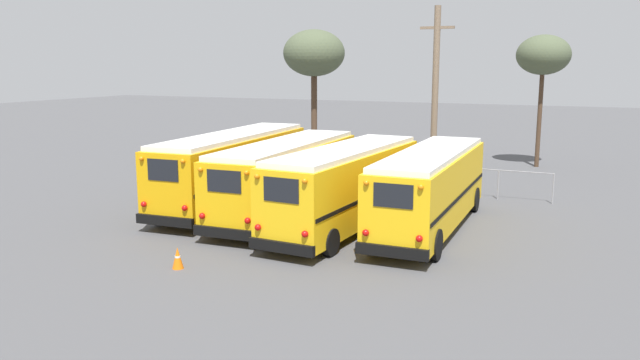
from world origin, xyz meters
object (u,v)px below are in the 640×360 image
school_bus_3 (431,187)px  school_bus_0 (234,166)px  traffic_cone (178,258)px  bare_tree_1 (543,56)px  school_bus_1 (287,176)px  bare_tree_0 (314,54)px  school_bus_2 (346,185)px  utility_pole (435,94)px

school_bus_3 → school_bus_0: bearing=176.6°
traffic_cone → bare_tree_1: bearing=71.9°
school_bus_1 → school_bus_0: bearing=167.1°
bare_tree_0 → bare_tree_1: (14.56, 1.61, -0.18)m
bare_tree_0 → school_bus_2: bearing=-61.6°
utility_pole → bare_tree_1: size_ratio=1.15×
school_bus_3 → bare_tree_0: bearing=127.6°
bare_tree_1 → utility_pole: bearing=-120.3°
utility_pole → bare_tree_0: 11.97m
bare_tree_1 → traffic_cone: bearing=-108.1°
school_bus_2 → bare_tree_0: (-9.23, 17.05, 5.26)m
school_bus_0 → school_bus_3: bearing=-3.4°
school_bus_1 → utility_pole: utility_pole is taller
school_bus_1 → school_bus_3: size_ratio=1.01×
traffic_cone → bare_tree_0: bearing=104.8°
school_bus_2 → school_bus_0: bearing=164.9°
school_bus_0 → bare_tree_1: bearing=56.1°
school_bus_3 → bare_tree_1: bearing=82.6°
school_bus_0 → school_bus_2: (6.10, -1.65, -0.07)m
utility_pole → bare_tree_1: 9.38m
utility_pole → bare_tree_1: utility_pole is taller
bare_tree_1 → traffic_cone: (-8.29, -25.39, -6.45)m
school_bus_0 → utility_pole: bearing=53.2°
school_bus_3 → utility_pole: size_ratio=1.11×
school_bus_3 → traffic_cone: bearing=-127.5°
school_bus_1 → bare_tree_0: (-6.18, 16.10, 5.28)m
school_bus_0 → traffic_cone: school_bus_0 is taller
bare_tree_0 → utility_pole: bearing=-32.3°
school_bus_2 → traffic_cone: bearing=-113.7°
utility_pole → traffic_cone: size_ratio=13.46×
bare_tree_0 → traffic_cone: bearing=-75.2°
bare_tree_0 → school_bus_1: bearing=-69.0°
school_bus_1 → school_bus_2: 3.19m
bare_tree_0 → traffic_cone: 25.47m
school_bus_0 → school_bus_1: (3.05, -0.70, -0.09)m
school_bus_3 → bare_tree_1: 18.43m
school_bus_2 → school_bus_3: 3.24m
school_bus_0 → school_bus_3: size_ratio=1.07×
school_bus_3 → traffic_cone: (-6.00, -7.83, -1.35)m
school_bus_3 → utility_pole: utility_pole is taller
utility_pole → bare_tree_0: utility_pole is taller
school_bus_2 → bare_tree_0: 20.09m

